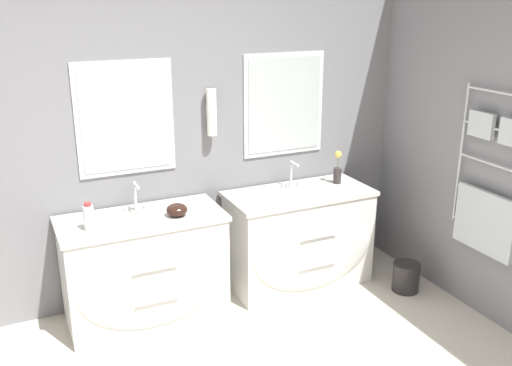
# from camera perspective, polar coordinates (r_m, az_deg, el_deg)

# --- Properties ---
(wall_back) EXTENTS (5.97, 0.16, 2.60)m
(wall_back) POSITION_cam_1_polar(r_m,az_deg,el_deg) (4.27, -11.49, 4.73)
(wall_back) COLOR slate
(wall_back) RESTS_ON ground_plane
(wall_right) EXTENTS (0.13, 4.16, 2.60)m
(wall_right) POSITION_cam_1_polar(r_m,az_deg,el_deg) (4.36, 22.25, 3.86)
(wall_right) COLOR slate
(wall_right) RESTS_ON ground_plane
(vanity_left) EXTENTS (1.16, 0.61, 0.79)m
(vanity_left) POSITION_cam_1_polar(r_m,az_deg,el_deg) (4.22, -10.97, -8.45)
(vanity_left) COLOR silver
(vanity_left) RESTS_ON ground_plane
(vanity_right) EXTENTS (1.16, 0.61, 0.79)m
(vanity_right) POSITION_cam_1_polar(r_m,az_deg,el_deg) (4.65, 4.46, -5.57)
(vanity_right) COLOR silver
(vanity_right) RESTS_ON ground_plane
(faucet_left) EXTENTS (0.17, 0.13, 0.22)m
(faucet_left) POSITION_cam_1_polar(r_m,az_deg,el_deg) (4.18, -11.95, -1.36)
(faucet_left) COLOR silver
(faucet_left) RESTS_ON vanity_left
(faucet_right) EXTENTS (0.17, 0.13, 0.22)m
(faucet_right) POSITION_cam_1_polar(r_m,az_deg,el_deg) (4.61, 3.61, 0.88)
(faucet_right) COLOR silver
(faucet_right) RESTS_ON vanity_right
(toiletry_bottle) EXTENTS (0.07, 0.07, 0.19)m
(toiletry_bottle) POSITION_cam_1_polar(r_m,az_deg,el_deg) (3.92, -16.38, -3.32)
(toiletry_bottle) COLOR silver
(toiletry_bottle) RESTS_ON vanity_left
(amenity_bowl) EXTENTS (0.15, 0.15, 0.09)m
(amenity_bowl) POSITION_cam_1_polar(r_m,az_deg,el_deg) (4.06, -7.92, -2.67)
(amenity_bowl) COLOR black
(amenity_bowl) RESTS_ON vanity_left
(flower_vase) EXTENTS (0.07, 0.07, 0.28)m
(flower_vase) POSITION_cam_1_polar(r_m,az_deg,el_deg) (4.74, 8.15, 1.31)
(flower_vase) COLOR #332D2D
(flower_vase) RESTS_ON vanity_right
(waste_bin) EXTENTS (0.22, 0.22, 0.23)m
(waste_bin) POSITION_cam_1_polar(r_m,az_deg,el_deg) (4.80, 14.77, -9.01)
(waste_bin) COLOR #282626
(waste_bin) RESTS_ON ground_plane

